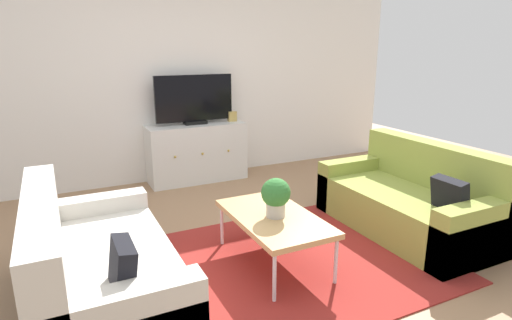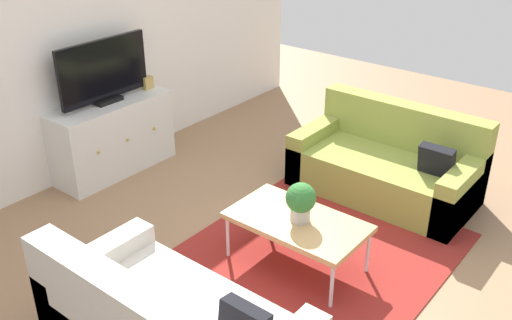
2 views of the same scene
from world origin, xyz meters
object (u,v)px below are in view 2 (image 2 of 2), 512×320
object	(u,v)px
flat_screen_tv	(104,72)
mantel_clock	(147,83)
couch_right_side	(389,166)
potted_plant	(301,201)
tv_console	(113,137)
coffee_table	(297,223)

from	to	relation	value
flat_screen_tv	mantel_clock	bearing A→B (deg)	-2.27
mantel_clock	couch_right_side	bearing A→B (deg)	-70.36
couch_right_side	potted_plant	distance (m)	1.54
flat_screen_tv	mantel_clock	xyz separation A→B (m)	(0.51, -0.02, -0.24)
potted_plant	tv_console	bearing A→B (deg)	86.43
couch_right_side	mantel_clock	distance (m)	2.58
tv_console	flat_screen_tv	size ratio (longest dim) A/B	1.25
coffee_table	mantel_clock	world-z (taller)	mantel_clock
coffee_table	tv_console	world-z (taller)	tv_console
coffee_table	mantel_clock	size ratio (longest dim) A/B	8.02
couch_right_side	flat_screen_tv	size ratio (longest dim) A/B	1.66
couch_right_side	coffee_table	world-z (taller)	couch_right_side
coffee_table	couch_right_side	bearing A→B (deg)	-0.33
potted_plant	flat_screen_tv	xyz separation A→B (m)	(0.15, 2.41, 0.46)
couch_right_side	flat_screen_tv	distance (m)	2.86
flat_screen_tv	tv_console	bearing A→B (deg)	-90.00
couch_right_side	tv_console	size ratio (longest dim) A/B	1.33
tv_console	potted_plant	bearing A→B (deg)	-93.57
potted_plant	couch_right_side	bearing A→B (deg)	0.53
couch_right_side	flat_screen_tv	world-z (taller)	flat_screen_tv
tv_console	flat_screen_tv	distance (m)	0.68
couch_right_side	potted_plant	size ratio (longest dim) A/B	5.33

